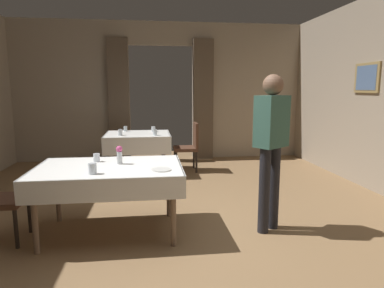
# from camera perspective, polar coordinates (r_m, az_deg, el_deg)

# --- Properties ---
(ground) EXTENTS (10.08, 10.08, 0.00)m
(ground) POSITION_cam_1_polar(r_m,az_deg,el_deg) (3.71, -2.49, -15.64)
(ground) COLOR olive
(wall_back) EXTENTS (6.40, 0.27, 3.00)m
(wall_back) POSITION_cam_1_polar(r_m,az_deg,el_deg) (7.54, -5.24, 8.98)
(wall_back) COLOR gray
(wall_back) RESTS_ON ground
(dining_table_mid) EXTENTS (1.55, 1.05, 0.75)m
(dining_table_mid) POSITION_cam_1_polar(r_m,az_deg,el_deg) (3.72, -13.91, -4.86)
(dining_table_mid) COLOR #7A604C
(dining_table_mid) RESTS_ON ground
(dining_table_far) EXTENTS (1.18, 1.03, 0.75)m
(dining_table_far) POSITION_cam_1_polar(r_m,az_deg,el_deg) (6.31, -9.20, 0.85)
(dining_table_far) COLOR #7A604C
(dining_table_far) RESTS_ON ground
(chair_far_right) EXTENTS (0.45, 0.44, 0.93)m
(chair_far_right) POSITION_cam_1_polar(r_m,az_deg,el_deg) (6.42, -0.41, -0.06)
(chair_far_right) COLOR black
(chair_far_right) RESTS_ON ground
(flower_vase_mid) EXTENTS (0.07, 0.07, 0.20)m
(flower_vase_mid) POSITION_cam_1_polar(r_m,az_deg,el_deg) (3.76, -12.25, -1.71)
(flower_vase_mid) COLOR silver
(flower_vase_mid) RESTS_ON dining_table_mid
(glass_mid_b) EXTENTS (0.07, 0.07, 0.09)m
(glass_mid_b) POSITION_cam_1_polar(r_m,az_deg,el_deg) (3.95, -15.94, -2.25)
(glass_mid_b) COLOR silver
(glass_mid_b) RESTS_ON dining_table_mid
(glass_mid_c) EXTENTS (0.08, 0.08, 0.11)m
(glass_mid_c) POSITION_cam_1_polar(r_m,az_deg,el_deg) (3.40, -16.58, -4.05)
(glass_mid_c) COLOR silver
(glass_mid_c) RESTS_ON dining_table_mid
(plate_mid_d) EXTENTS (0.20, 0.20, 0.01)m
(plate_mid_d) POSITION_cam_1_polar(r_m,az_deg,el_deg) (3.43, -5.27, -4.37)
(plate_mid_d) COLOR white
(plate_mid_d) RESTS_ON dining_table_mid
(glass_far_a) EXTENTS (0.07, 0.07, 0.11)m
(glass_far_a) POSITION_cam_1_polar(r_m,az_deg,el_deg) (5.98, -6.31, 1.97)
(glass_far_a) COLOR silver
(glass_far_a) RESTS_ON dining_table_far
(glass_far_b) EXTENTS (0.07, 0.07, 0.11)m
(glass_far_b) POSITION_cam_1_polar(r_m,az_deg,el_deg) (6.07, -12.11, 1.96)
(glass_far_b) COLOR silver
(glass_far_b) RESTS_ON dining_table_far
(glass_far_c) EXTENTS (0.08, 0.08, 0.10)m
(glass_far_c) POSITION_cam_1_polar(r_m,az_deg,el_deg) (6.50, -6.59, 2.55)
(glass_far_c) COLOR silver
(glass_far_c) RESTS_ON dining_table_far
(glass_far_d) EXTENTS (0.07, 0.07, 0.10)m
(glass_far_d) POSITION_cam_1_polar(r_m,az_deg,el_deg) (6.66, -11.26, 2.57)
(glass_far_d) COLOR silver
(glass_far_d) RESTS_ON dining_table_far
(person_waiter_by_doorway) EXTENTS (0.42, 0.38, 1.72)m
(person_waiter_by_doorway) POSITION_cam_1_polar(r_m,az_deg,el_deg) (3.70, 13.31, 0.67)
(person_waiter_by_doorway) COLOR black
(person_waiter_by_doorway) RESTS_ON ground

